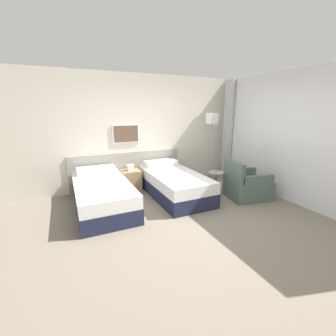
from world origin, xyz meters
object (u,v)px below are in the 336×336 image
(armchair, at_px, (246,186))
(bed_near_window, at_px, (174,184))
(bed_near_door, at_px, (103,195))
(nightstand, at_px, (131,180))
(floor_lamp, at_px, (212,125))
(side_table, at_px, (216,179))

(armchair, bearing_deg, bed_near_window, 70.31)
(bed_near_door, relative_size, nightstand, 3.15)
(armchair, bearing_deg, floor_lamp, 11.79)
(side_table, bearing_deg, bed_near_window, 163.54)
(bed_near_window, xyz_separation_m, nightstand, (-0.78, 0.73, -0.02))
(nightstand, bearing_deg, side_table, -30.48)
(side_table, bearing_deg, nightstand, 149.52)
(nightstand, height_order, side_table, nightstand)
(nightstand, distance_m, side_table, 2.00)
(bed_near_window, height_order, side_table, bed_near_window)
(bed_near_door, distance_m, bed_near_window, 1.56)
(bed_near_door, xyz_separation_m, side_table, (2.50, -0.28, 0.07))
(bed_near_door, relative_size, side_table, 3.96)
(nightstand, bearing_deg, bed_near_window, -43.27)
(bed_near_window, bearing_deg, nightstand, 136.73)
(nightstand, relative_size, floor_lamp, 0.35)
(bed_near_door, distance_m, nightstand, 1.07)
(floor_lamp, bearing_deg, nightstand, 174.85)
(nightstand, bearing_deg, bed_near_door, -136.73)
(bed_near_door, bearing_deg, side_table, -6.33)
(floor_lamp, height_order, armchair, floor_lamp)
(bed_near_door, distance_m, armchair, 3.04)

